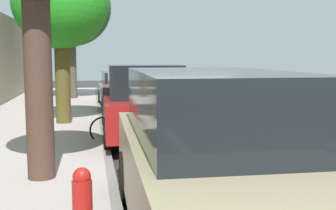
% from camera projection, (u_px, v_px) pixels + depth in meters
% --- Properties ---
extents(ground, '(55.30, 55.30, 0.00)m').
position_uv_depth(ground, '(191.00, 139.00, 10.97)').
color(ground, '#2F2F2F').
extents(sidewalk, '(3.96, 34.56, 0.12)m').
position_uv_depth(sidewalk, '(19.00, 143.00, 10.19)').
color(sidewalk, '#B2A5A3').
rests_on(sidewalk, ground).
extents(curb_edge, '(0.16, 34.56, 0.12)m').
position_uv_depth(curb_edge, '(105.00, 140.00, 10.56)').
color(curb_edge, gray).
rests_on(curb_edge, ground).
extents(lane_stripe_centre, '(0.14, 31.60, 0.01)m').
position_uv_depth(lane_stripe_centre, '(273.00, 126.00, 12.95)').
color(lane_stripe_centre, white).
rests_on(lane_stripe_centre, ground).
extents(lane_stripe_bike_edge, '(0.12, 34.56, 0.01)m').
position_uv_depth(lane_stripe_bike_edge, '(162.00, 140.00, 10.83)').
color(lane_stripe_bike_edge, white).
rests_on(lane_stripe_bike_edge, ground).
extents(parked_sedan_grey_nearest, '(1.94, 4.45, 1.52)m').
position_uv_depth(parked_sedan_grey_nearest, '(122.00, 90.00, 17.39)').
color(parked_sedan_grey_nearest, slate).
rests_on(parked_sedan_grey_nearest, ground).
extents(parked_pickup_red_second, '(2.09, 5.33, 1.95)m').
position_uv_depth(parked_pickup_red_second, '(141.00, 104.00, 11.02)').
color(parked_pickup_red_second, maroon).
rests_on(parked_pickup_red_second, ground).
extents(parked_suv_tan_mid, '(2.05, 4.74, 1.99)m').
position_uv_depth(parked_suv_tan_mid, '(211.00, 155.00, 4.83)').
color(parked_suv_tan_mid, tan).
rests_on(parked_suv_tan_mid, ground).
extents(bicycle_at_curb, '(1.70, 0.46, 0.72)m').
position_uv_depth(bicycle_at_curb, '(123.00, 128.00, 10.61)').
color(bicycle_at_curb, black).
rests_on(bicycle_at_curb, ground).
extents(cyclist_with_backpack, '(0.42, 0.62, 1.68)m').
position_uv_depth(cyclist_with_backpack, '(113.00, 100.00, 10.93)').
color(cyclist_with_backpack, '#C6B284').
rests_on(cyclist_with_backpack, ground).
extents(street_tree_near_cyclist, '(3.78, 3.78, 6.19)m').
position_uv_depth(street_tree_near_cyclist, '(71.00, 8.00, 20.06)').
color(street_tree_near_cyclist, '#4B4230').
rests_on(street_tree_near_cyclist, sidewalk).
extents(street_tree_mid_block, '(2.85, 2.85, 5.06)m').
position_uv_depth(street_tree_mid_block, '(60.00, 4.00, 12.53)').
color(street_tree_mid_block, brown).
rests_on(street_tree_mid_block, sidewalk).
extents(pedestrian_on_phone, '(0.59, 0.34, 1.74)m').
position_uv_depth(pedestrian_on_phone, '(36.00, 79.00, 19.72)').
color(pedestrian_on_phone, black).
rests_on(pedestrian_on_phone, sidewalk).
extents(fire_hydrant, '(0.22, 0.22, 0.84)m').
position_uv_depth(fire_hydrant, '(82.00, 205.00, 4.57)').
color(fire_hydrant, red).
rests_on(fire_hydrant, sidewalk).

